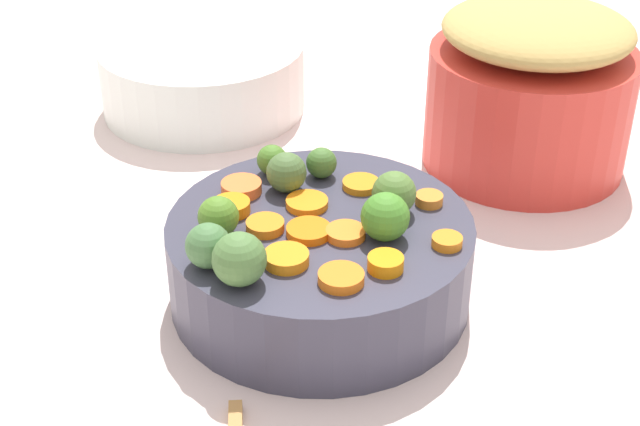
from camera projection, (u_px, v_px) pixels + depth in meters
name	position (u px, v px, depth m)	size (l,w,h in m)	color
tabletop	(345.00, 281.00, 0.87)	(2.40, 2.40, 0.02)	silver
serving_bowl_carrots	(320.00, 261.00, 0.81)	(0.27, 0.27, 0.08)	#39394A
metal_pot	(528.00, 108.00, 1.01)	(0.22, 0.22, 0.13)	red
stuffing_mound	(538.00, 29.00, 0.96)	(0.20, 0.20, 0.05)	tan
carrot_slice_0	(341.00, 278.00, 0.71)	(0.04, 0.04, 0.01)	orange
carrot_slice_1	(286.00, 258.00, 0.73)	(0.04, 0.04, 0.01)	orange
carrot_slice_2	(361.00, 184.00, 0.84)	(0.03, 0.03, 0.01)	orange
carrot_slice_3	(265.00, 226.00, 0.78)	(0.03, 0.03, 0.01)	orange
carrot_slice_4	(241.00, 187.00, 0.83)	(0.04, 0.04, 0.01)	orange
carrot_slice_5	(429.00, 199.00, 0.81)	(0.02, 0.02, 0.01)	orange
carrot_slice_6	(231.00, 207.00, 0.80)	(0.03, 0.03, 0.01)	orange
carrot_slice_7	(346.00, 233.00, 0.77)	(0.03, 0.03, 0.01)	orange
carrot_slice_8	(309.00, 231.00, 0.77)	(0.04, 0.04, 0.01)	orange
carrot_slice_9	(447.00, 241.00, 0.76)	(0.03, 0.03, 0.01)	orange
carrot_slice_10	(386.00, 263.00, 0.73)	(0.03, 0.03, 0.01)	orange
carrot_slice_11	(307.00, 203.00, 0.81)	(0.04, 0.04, 0.01)	orange
brussels_sprout_0	(272.00, 160.00, 0.85)	(0.03, 0.03, 0.03)	#497828
brussels_sprout_1	(394.00, 193.00, 0.79)	(0.04, 0.04, 0.04)	#527835
brussels_sprout_2	(239.00, 259.00, 0.70)	(0.04, 0.04, 0.04)	#4E783D
brussels_sprout_3	(220.00, 219.00, 0.76)	(0.03, 0.03, 0.03)	#4F7F27
brussels_sprout_4	(208.00, 246.00, 0.72)	(0.04, 0.04, 0.04)	#477542
brussels_sprout_5	(384.00, 217.00, 0.76)	(0.04, 0.04, 0.04)	#458729
brussels_sprout_6	(317.00, 164.00, 0.85)	(0.03, 0.03, 0.03)	#436D2E
brussels_sprout_7	(286.00, 172.00, 0.83)	(0.04, 0.04, 0.04)	#4B6B38
casserole_dish	(203.00, 77.00, 1.14)	(0.25, 0.25, 0.08)	white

